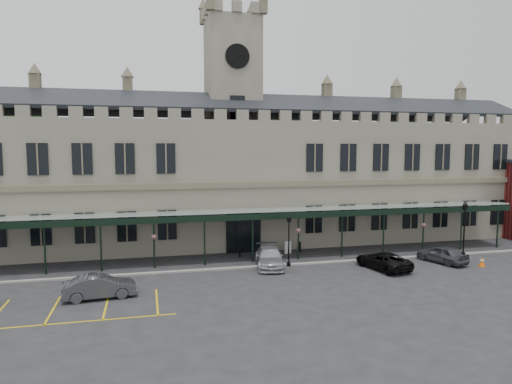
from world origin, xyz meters
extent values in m
plane|color=#252527|center=(0.00, 0.00, 0.00)|extent=(140.00, 140.00, 0.00)
cube|color=slate|center=(0.00, 16.00, 6.00)|extent=(60.00, 10.00, 12.00)
cube|color=brown|center=(0.00, 10.82, 6.20)|extent=(60.00, 0.35, 0.50)
cube|color=black|center=(0.00, 13.50, 13.80)|extent=(60.00, 4.77, 2.20)
cube|color=black|center=(0.00, 18.50, 13.80)|extent=(60.00, 4.77, 2.20)
cube|color=black|center=(0.00, 10.90, 1.90)|extent=(3.20, 0.18, 3.80)
cube|color=slate|center=(0.00, 16.00, 11.00)|extent=(5.00, 5.00, 22.00)
cylinder|color=silver|center=(0.00, 13.44, 18.00)|extent=(2.20, 0.12, 2.20)
cylinder|color=black|center=(0.00, 13.37, 18.00)|extent=(2.30, 0.04, 2.30)
cube|color=black|center=(0.00, 13.44, 13.00)|extent=(1.40, 0.12, 2.80)
cube|color=#8C9E93|center=(0.00, 9.00, 4.10)|extent=(50.00, 4.00, 0.40)
cube|color=black|center=(0.00, 7.00, 3.85)|extent=(50.00, 0.18, 0.50)
cube|color=gray|center=(0.00, 5.50, 0.06)|extent=(60.00, 0.40, 0.12)
cylinder|color=#332314|center=(-22.00, 25.00, 6.00)|extent=(0.70, 0.70, 12.00)
sphere|color=black|center=(-22.00, 25.00, 13.00)|extent=(6.00, 6.00, 6.00)
cylinder|color=#332314|center=(8.00, 25.00, 6.00)|extent=(0.70, 0.70, 12.00)
sphere|color=black|center=(8.00, 25.00, 13.00)|extent=(6.00, 6.00, 6.00)
cylinder|color=#332314|center=(24.00, 25.00, 6.00)|extent=(0.70, 0.70, 12.00)
sphere|color=black|center=(24.00, 25.00, 13.00)|extent=(6.00, 6.00, 6.00)
cylinder|color=black|center=(2.54, 5.29, 0.14)|extent=(0.33, 0.33, 0.27)
cylinder|color=black|center=(2.54, 5.29, 1.82)|extent=(0.11, 0.11, 3.65)
cube|color=black|center=(2.54, 5.29, 3.78)|extent=(0.26, 0.26, 0.36)
cone|color=black|center=(2.54, 5.29, 4.10)|extent=(0.40, 0.40, 0.27)
cylinder|color=black|center=(18.54, 4.95, 0.16)|extent=(0.38, 0.38, 0.31)
cylinder|color=black|center=(18.54, 4.95, 2.09)|extent=(0.13, 0.13, 4.18)
cube|color=black|center=(18.54, 4.95, 4.34)|extent=(0.29, 0.29, 0.42)
cone|color=black|center=(18.54, 4.95, 4.70)|extent=(0.46, 0.46, 0.31)
cube|color=#F46007|center=(17.65, 1.56, 0.02)|extent=(0.41, 0.41, 0.04)
cone|color=#F46007|center=(17.65, 1.56, 0.38)|extent=(0.47, 0.47, 0.75)
cylinder|color=silver|center=(17.65, 1.56, 0.49)|extent=(0.31, 0.31, 0.11)
cylinder|color=black|center=(3.78, 9.45, 0.23)|extent=(0.06, 0.06, 0.47)
cube|color=silver|center=(3.78, 9.45, 0.56)|extent=(0.65, 0.19, 1.12)
cylinder|color=black|center=(-0.71, 9.09, 0.44)|extent=(0.15, 0.15, 0.87)
cylinder|color=black|center=(5.03, 9.74, 0.49)|extent=(0.18, 0.18, 0.98)
imported|color=#3A3D42|center=(-11.50, 0.55, 0.75)|extent=(4.69, 2.11, 1.49)
imported|color=#9DA0A5|center=(1.00, 5.51, 0.76)|extent=(2.98, 5.50, 1.51)
imported|color=black|center=(9.48, 2.71, 0.67)|extent=(3.29, 5.24, 1.35)
imported|color=#3A3D42|center=(15.26, 3.37, 0.72)|extent=(2.94, 4.57, 1.45)
camera|label=1|loc=(-8.44, -29.13, 9.48)|focal=32.00mm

